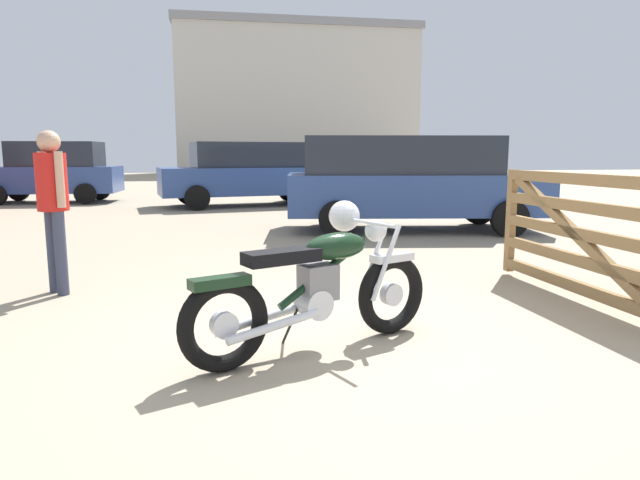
{
  "coord_description": "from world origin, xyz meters",
  "views": [
    {
      "loc": [
        -0.94,
        -4.1,
        1.43
      ],
      "look_at": [
        0.04,
        0.63,
        0.68
      ],
      "focal_mm": 31.16,
      "sensor_mm": 36.0,
      "label": 1
    }
  ],
  "objects_px": {
    "pale_sedan_back": "(251,172)",
    "red_hatchback_near": "(358,174)",
    "vintage_motorcycle": "(320,283)",
    "white_estate_far": "(52,171)",
    "bystander": "(53,195)",
    "silver_sedan_mid": "(409,180)",
    "timber_gate": "(597,234)"
  },
  "relations": [
    {
      "from": "vintage_motorcycle",
      "to": "silver_sedan_mid",
      "type": "distance_m",
      "value": 6.67
    },
    {
      "from": "bystander",
      "to": "white_estate_far",
      "type": "xyz_separation_m",
      "value": [
        -2.88,
        11.69,
        -0.1
      ]
    },
    {
      "from": "vintage_motorcycle",
      "to": "red_hatchback_near",
      "type": "bearing_deg",
      "value": 51.42
    },
    {
      "from": "bystander",
      "to": "red_hatchback_near",
      "type": "relative_size",
      "value": 0.39
    },
    {
      "from": "red_hatchback_near",
      "to": "silver_sedan_mid",
      "type": "xyz_separation_m",
      "value": [
        -0.85,
        -6.52,
        0.1
      ]
    },
    {
      "from": "red_hatchback_near",
      "to": "white_estate_far",
      "type": "bearing_deg",
      "value": -8.49
    },
    {
      "from": "vintage_motorcycle",
      "to": "timber_gate",
      "type": "distance_m",
      "value": 2.77
    },
    {
      "from": "vintage_motorcycle",
      "to": "white_estate_far",
      "type": "height_order",
      "value": "white_estate_far"
    },
    {
      "from": "vintage_motorcycle",
      "to": "white_estate_far",
      "type": "bearing_deg",
      "value": 88.82
    },
    {
      "from": "silver_sedan_mid",
      "to": "vintage_motorcycle",
      "type": "bearing_deg",
      "value": -105.81
    },
    {
      "from": "vintage_motorcycle",
      "to": "pale_sedan_back",
      "type": "bearing_deg",
      "value": 66.01
    },
    {
      "from": "timber_gate",
      "to": "bystander",
      "type": "relative_size",
      "value": 1.53
    },
    {
      "from": "bystander",
      "to": "white_estate_far",
      "type": "height_order",
      "value": "white_estate_far"
    },
    {
      "from": "bystander",
      "to": "white_estate_far",
      "type": "bearing_deg",
      "value": -113.4
    },
    {
      "from": "red_hatchback_near",
      "to": "silver_sedan_mid",
      "type": "bearing_deg",
      "value": 82.7
    },
    {
      "from": "bystander",
      "to": "red_hatchback_near",
      "type": "xyz_separation_m",
      "value": [
        6.09,
        10.33,
        -0.18
      ]
    },
    {
      "from": "bystander",
      "to": "red_hatchback_near",
      "type": "height_order",
      "value": "red_hatchback_near"
    },
    {
      "from": "bystander",
      "to": "red_hatchback_near",
      "type": "bearing_deg",
      "value": -157.76
    },
    {
      "from": "pale_sedan_back",
      "to": "silver_sedan_mid",
      "type": "xyz_separation_m",
      "value": [
        2.47,
        -5.72,
        0.0
      ]
    },
    {
      "from": "red_hatchback_near",
      "to": "silver_sedan_mid",
      "type": "relative_size",
      "value": 0.85
    },
    {
      "from": "vintage_motorcycle",
      "to": "white_estate_far",
      "type": "relative_size",
      "value": 0.49
    },
    {
      "from": "timber_gate",
      "to": "red_hatchback_near",
      "type": "distance_m",
      "value": 11.99
    },
    {
      "from": "bystander",
      "to": "silver_sedan_mid",
      "type": "height_order",
      "value": "silver_sedan_mid"
    },
    {
      "from": "vintage_motorcycle",
      "to": "pale_sedan_back",
      "type": "relative_size",
      "value": 0.4
    },
    {
      "from": "white_estate_far",
      "to": "pale_sedan_back",
      "type": "xyz_separation_m",
      "value": [
        5.65,
        -2.15,
        0.02
      ]
    },
    {
      "from": "pale_sedan_back",
      "to": "vintage_motorcycle",
      "type": "bearing_deg",
      "value": 79.11
    },
    {
      "from": "pale_sedan_back",
      "to": "red_hatchback_near",
      "type": "distance_m",
      "value": 3.41
    },
    {
      "from": "timber_gate",
      "to": "red_hatchback_near",
      "type": "bearing_deg",
      "value": -5.11
    },
    {
      "from": "pale_sedan_back",
      "to": "red_hatchback_near",
      "type": "bearing_deg",
      "value": -175.22
    },
    {
      "from": "bystander",
      "to": "silver_sedan_mid",
      "type": "distance_m",
      "value": 6.49
    },
    {
      "from": "white_estate_far",
      "to": "silver_sedan_mid",
      "type": "bearing_deg",
      "value": 139.78
    },
    {
      "from": "white_estate_far",
      "to": "silver_sedan_mid",
      "type": "distance_m",
      "value": 11.31
    }
  ]
}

